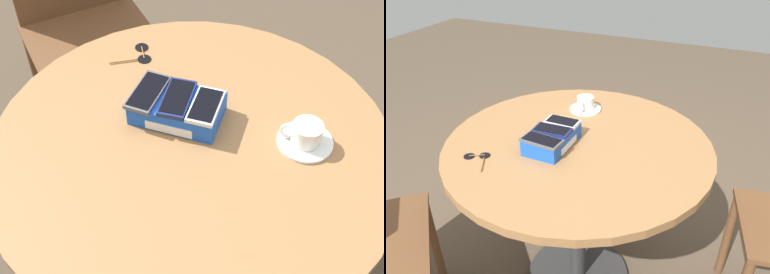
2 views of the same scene
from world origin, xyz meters
TOP-DOWN VIEW (x-y plane):
  - round_table at (0.00, 0.00)m, footprint 0.98×0.98m
  - phone_box at (-0.06, 0.07)m, footprint 0.22×0.14m
  - phone_gray at (-0.14, 0.08)m, footprint 0.08×0.15m
  - phone_navy at (-0.06, 0.07)m, footprint 0.07×0.13m
  - phone_white at (0.01, 0.07)m, footprint 0.07×0.12m
  - saucer at (0.26, 0.08)m, footprint 0.13×0.13m
  - coffee_cup at (0.26, 0.08)m, footprint 0.10×0.07m
  - sunglasses at (-0.23, 0.28)m, footprint 0.11×0.11m
  - chair_far_side at (-0.60, 0.63)m, footprint 0.64×0.64m

SIDE VIEW (x-z plane):
  - chair_far_side at x=-0.60m, z-range 0.03..0.92m
  - round_table at x=0.00m, z-range 0.23..0.96m
  - sunglasses at x=-0.23m, z-range 0.72..0.73m
  - saucer at x=0.26m, z-range 0.72..0.73m
  - phone_box at x=-0.06m, z-range 0.72..0.78m
  - coffee_cup at x=0.26m, z-range 0.73..0.78m
  - phone_gray at x=-0.14m, z-range 0.78..0.79m
  - phone_white at x=0.01m, z-range 0.78..0.79m
  - phone_navy at x=-0.06m, z-range 0.78..0.79m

